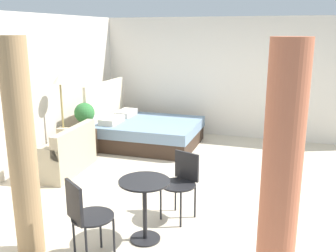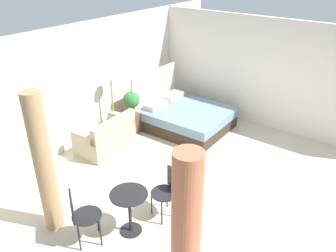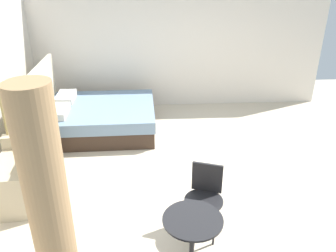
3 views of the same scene
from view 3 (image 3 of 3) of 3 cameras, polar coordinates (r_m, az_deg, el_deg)
ground_plane at (r=5.29m, az=4.17°, el=-7.51°), size 8.59×9.16×0.02m
wall_right at (r=7.38m, az=1.74°, el=13.23°), size 0.12×6.16×2.60m
bed at (r=6.50m, az=-11.86°, el=1.56°), size 1.72×2.03×1.28m
couch at (r=5.07m, az=-22.97°, el=-7.39°), size 1.31×0.79×0.78m
nightstand at (r=5.99m, az=-20.69°, el=-2.15°), size 0.50×0.35×0.50m
potted_plant at (r=5.71m, az=-22.15°, el=2.18°), size 0.38×0.38×0.49m
vase at (r=5.96m, az=-21.20°, el=1.41°), size 0.14×0.14×0.21m
balcony_table at (r=3.44m, az=4.04°, el=-18.00°), size 0.57×0.57×0.72m
cafe_chair_near_couch at (r=3.97m, az=6.22°, el=-10.95°), size 0.56×0.56×0.83m
curtain_right at (r=2.62m, az=-18.36°, el=-17.36°), size 0.28×0.28×2.27m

